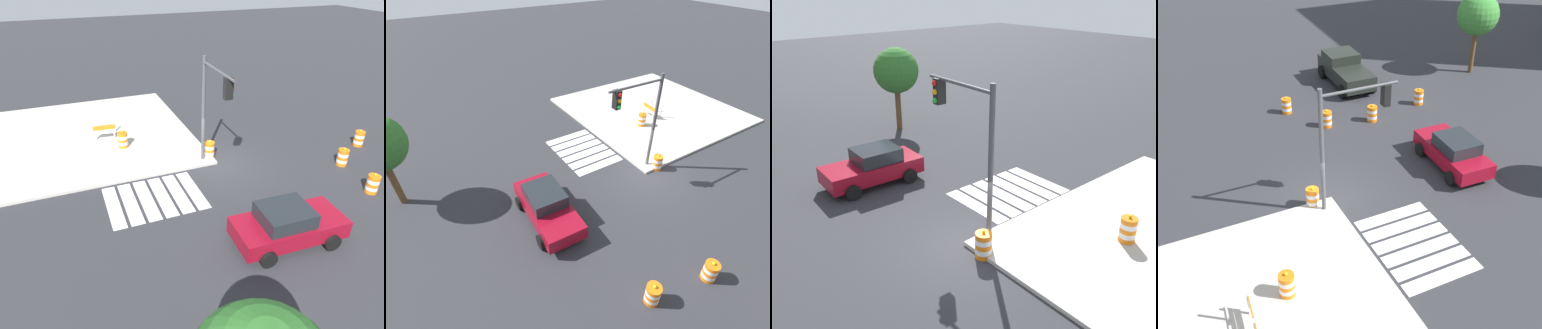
% 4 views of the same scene
% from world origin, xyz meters
% --- Properties ---
extents(ground_plane, '(120.00, 120.00, 0.00)m').
position_xyz_m(ground_plane, '(0.00, 0.00, 0.00)').
color(ground_plane, '#2D2D33').
extents(crosswalk_stripes, '(4.35, 3.20, 0.02)m').
position_xyz_m(crosswalk_stripes, '(4.00, 1.80, 0.01)').
color(crosswalk_stripes, silver).
rests_on(crosswalk_stripes, ground).
extents(sports_car, '(4.38, 2.29, 1.63)m').
position_xyz_m(sports_car, '(0.03, 6.36, 0.81)').
color(sports_car, maroon).
rests_on(sports_car, ground).
extents(pickup_truck, '(5.21, 2.47, 1.92)m').
position_xyz_m(pickup_truck, '(-11.06, 5.79, 0.97)').
color(pickup_truck, black).
rests_on(pickup_truck, ground).
extents(traffic_barrel_near_corner, '(0.56, 0.56, 1.02)m').
position_xyz_m(traffic_barrel_near_corner, '(-8.66, 0.98, 0.45)').
color(traffic_barrel_near_corner, orange).
rests_on(traffic_barrel_near_corner, ground).
extents(traffic_barrel_crosswalk_end, '(0.56, 0.56, 1.02)m').
position_xyz_m(traffic_barrel_crosswalk_end, '(0.08, -0.90, 0.45)').
color(traffic_barrel_crosswalk_end, orange).
rests_on(traffic_barrel_crosswalk_end, ground).
extents(traffic_barrel_median_near, '(0.56, 0.56, 1.02)m').
position_xyz_m(traffic_barrel_median_near, '(-6.34, 8.49, 0.45)').
color(traffic_barrel_median_near, orange).
rests_on(traffic_barrel_median_near, ground).
extents(traffic_barrel_median_far, '(0.56, 0.56, 1.02)m').
position_xyz_m(traffic_barrel_median_far, '(-5.66, 4.99, 0.45)').
color(traffic_barrel_median_far, orange).
rests_on(traffic_barrel_median_far, ground).
extents(traffic_barrel_far_curb, '(0.56, 0.56, 1.02)m').
position_xyz_m(traffic_barrel_far_curb, '(-6.17, 2.44, 0.45)').
color(traffic_barrel_far_curb, orange).
rests_on(traffic_barrel_far_curb, ground).
extents(traffic_barrel_on_sidewalk, '(0.56, 0.56, 1.02)m').
position_xyz_m(traffic_barrel_on_sidewalk, '(4.34, -3.54, 0.60)').
color(traffic_barrel_on_sidewalk, orange).
rests_on(traffic_barrel_on_sidewalk, sidewalk_corner).
extents(construction_barricade, '(1.30, 0.87, 1.00)m').
position_xyz_m(construction_barricade, '(5.13, -5.11, 0.72)').
color(construction_barricade, silver).
rests_on(construction_barricade, sidewalk_corner).
extents(traffic_light_pole, '(0.47, 3.29, 5.50)m').
position_xyz_m(traffic_light_pole, '(0.62, 0.54, 3.91)').
color(traffic_light_pole, '#4C4C51').
rests_on(traffic_light_pole, sidewalk_corner).
extents(street_tree_streetside_mid, '(2.70, 2.70, 5.30)m').
position_xyz_m(street_tree_streetside_mid, '(-8.99, 14.35, 3.92)').
color(street_tree_streetside_mid, brown).
rests_on(street_tree_streetside_mid, ground).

